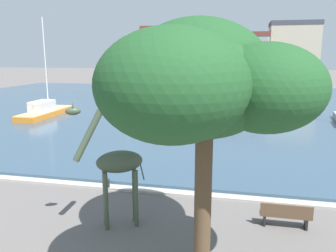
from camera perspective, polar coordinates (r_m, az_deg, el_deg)
The scene contains 16 objects.
harbor_water at distance 40.92m, azimuth 6.75°, elevation 3.36°, with size 77.83×52.16×0.26m, color #334C60.
quay_edge_coping at distance 15.69m, azimuth -2.80°, elevation -10.85°, with size 77.83×0.50×0.12m, color #ADA89E.
giraffe_statue at distance 12.12m, azimuth -8.82°, elevation -6.41°, with size 2.48×1.57×4.59m.
sailboat_yellow at distance 44.42m, azimuth 21.08°, elevation 3.88°, with size 4.06×8.23×5.89m.
sailboat_black at distance 56.16m, azimuth 16.06°, elevation 5.76°, with size 3.40×6.59×8.79m.
sailboat_green at distance 55.77m, azimuth -3.16°, elevation 6.12°, with size 3.66×6.35×7.03m.
sailboat_navy at distance 47.82m, azimuth -6.81°, elevation 5.06°, with size 2.83×8.22×8.92m.
sailboat_orange at distance 35.87m, azimuth -19.51°, elevation 2.33°, with size 2.18×8.71×9.68m.
shade_tree at distance 8.70m, azimuth 6.13°, elevation 7.51°, with size 5.28×6.30×7.17m.
mooring_bollard at distance 16.12m, azimuth -10.22°, elevation -9.67°, with size 0.24×0.24×0.50m, color #232326.
park_bench at distance 13.26m, azimuth 19.23°, elevation -13.94°, with size 1.80×0.44×0.92m.
townhouse_end_terrace at distance 72.49m, azimuth -1.73°, elevation 11.70°, with size 5.82×6.66×11.84m.
townhouse_tall_gabled at distance 69.15m, azimuth 3.86°, elevation 10.31°, with size 5.72×7.35×8.55m.
townhouse_corner_house at distance 68.71m, azimuth 8.64°, elevation 10.50°, with size 7.56×5.15×9.29m.
townhouse_wide_warehouse at distance 70.23m, azimuth 13.79°, elevation 10.80°, with size 6.58×7.59×10.43m.
townhouse_narrow_midrow at distance 71.23m, azimuth 20.24°, elevation 11.22°, with size 9.11×6.90×12.39m.
Camera 1 is at (3.79, -4.98, 6.11)m, focal length 36.13 mm.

